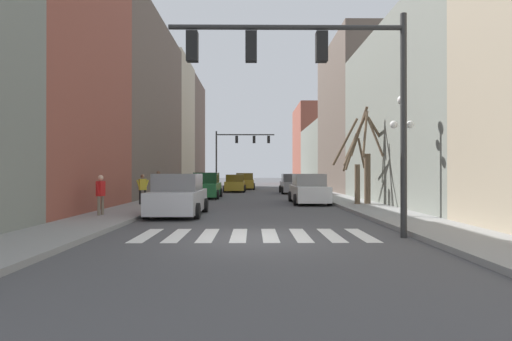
{
  "coord_description": "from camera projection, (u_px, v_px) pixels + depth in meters",
  "views": [
    {
      "loc": [
        -0.06,
        -11.08,
        1.84
      ],
      "look_at": [
        0.31,
        30.71,
        2.03
      ],
      "focal_mm": 28.0,
      "sensor_mm": 36.0,
      "label": 1
    }
  ],
  "objects": [
    {
      "name": "ground_plane",
      "position": [
        254.0,
        239.0,
        11.07
      ],
      "size": [
        240.0,
        240.0,
        0.0
      ],
      "primitive_type": "plane",
      "color": "#4C4C4F"
    },
    {
      "name": "street_lamp_right_corner",
      "position": [
        402.0,
        131.0,
        15.6
      ],
      "size": [
        0.95,
        0.36,
        4.7
      ],
      "color": "black",
      "rests_on": "sidewalk_right"
    },
    {
      "name": "street_tree_left_near",
      "position": [
        354.0,
        166.0,
        21.52
      ],
      "size": [
        2.09,
        2.73,
        4.61
      ],
      "color": "brown",
      "rests_on": "sidewalk_right"
    },
    {
      "name": "street_tree_right_far",
      "position": [
        367.0,
        158.0,
        21.67
      ],
      "size": [
        2.84,
        2.06,
        5.29
      ],
      "color": "brown",
      "rests_on": "sidewalk_right"
    },
    {
      "name": "traffic_signal_far",
      "position": [
        238.0,
        146.0,
        45.69
      ],
      "size": [
        6.75,
        0.28,
        6.56
      ],
      "color": "#2D2D2D",
      "rests_on": "ground_plane"
    },
    {
      "name": "building_row_right",
      "position": [
        358.0,
        134.0,
        37.75
      ],
      "size": [
        6.0,
        64.54,
        13.47
      ],
      "color": "tan",
      "rests_on": "ground_plane"
    },
    {
      "name": "building_row_left",
      "position": [
        132.0,
        114.0,
        32.58
      ],
      "size": [
        6.0,
        52.86,
        13.99
      ],
      "color": "gray",
      "rests_on": "ground_plane"
    },
    {
      "name": "car_parked_right_far",
      "position": [
        309.0,
        190.0,
        23.63
      ],
      "size": [
        2.1,
        4.89,
        1.75
      ],
      "rotation": [
        0.0,
        0.0,
        1.57
      ],
      "color": "white",
      "rests_on": "ground_plane"
    },
    {
      "name": "pedestrian_on_left_sidewalk",
      "position": [
        143.0,
        186.0,
        21.12
      ],
      "size": [
        0.61,
        0.46,
        1.59
      ],
      "rotation": [
        0.0,
        0.0,
        0.61
      ],
      "color": "black",
      "rests_on": "sidewalk_left"
    },
    {
      "name": "pedestrian_crossing_street",
      "position": [
        101.0,
        191.0,
        15.81
      ],
      "size": [
        0.26,
        0.68,
        1.58
      ],
      "rotation": [
        0.0,
        0.0,
        1.42
      ],
      "color": "#7A705B",
      "rests_on": "sidewalk_left"
    },
    {
      "name": "traffic_signal_near",
      "position": [
        317.0,
        71.0,
        11.2
      ],
      "size": [
        6.7,
        0.28,
        6.32
      ],
      "color": "#2D2D2D",
      "rests_on": "ground_plane"
    },
    {
      "name": "car_parked_left_near",
      "position": [
        235.0,
        184.0,
        37.69
      ],
      "size": [
        2.0,
        4.48,
        1.63
      ],
      "rotation": [
        0.0,
        0.0,
        -1.57
      ],
      "color": "#A38423",
      "rests_on": "ground_plane"
    },
    {
      "name": "sidewalk_left",
      "position": [
        49.0,
        236.0,
        11.02
      ],
      "size": [
        2.49,
        90.0,
        0.15
      ],
      "color": "gray",
      "rests_on": "ground_plane"
    },
    {
      "name": "crosswalk_stripes",
      "position": [
        254.0,
        235.0,
        11.66
      ],
      "size": [
        6.75,
        2.6,
        0.01
      ],
      "color": "white",
      "rests_on": "ground_plane"
    },
    {
      "name": "car_parked_left_far",
      "position": [
        207.0,
        186.0,
        28.46
      ],
      "size": [
        2.0,
        4.47,
        1.82
      ],
      "rotation": [
        0.0,
        0.0,
        1.57
      ],
      "color": "#236B38",
      "rests_on": "ground_plane"
    },
    {
      "name": "car_at_intersection",
      "position": [
        291.0,
        184.0,
        34.95
      ],
      "size": [
        1.96,
        4.37,
        1.71
      ],
      "rotation": [
        0.0,
        0.0,
        1.57
      ],
      "color": "gray",
      "rests_on": "ground_plane"
    },
    {
      "name": "car_parked_right_near",
      "position": [
        178.0,
        196.0,
        17.03
      ],
      "size": [
        2.2,
        4.45,
        1.78
      ],
      "rotation": [
        0.0,
        0.0,
        1.57
      ],
      "color": "silver",
      "rests_on": "ground_plane"
    },
    {
      "name": "sidewalk_right",
      "position": [
        458.0,
        236.0,
        11.12
      ],
      "size": [
        2.49,
        90.0,
        0.15
      ],
      "color": "gray",
      "rests_on": "ground_plane"
    },
    {
      "name": "pedestrian_on_right_sidewalk",
      "position": [
        158.0,
        183.0,
        23.64
      ],
      "size": [
        0.26,
        0.76,
        1.77
      ],
      "rotation": [
        0.0,
        0.0,
        1.63
      ],
      "color": "#7A705B",
      "rests_on": "sidewalk_left"
    },
    {
      "name": "car_driving_toward_lane",
      "position": [
        245.0,
        182.0,
        43.42
      ],
      "size": [
        2.2,
        4.72,
        1.76
      ],
      "rotation": [
        0.0,
        0.0,
        -1.57
      ],
      "color": "#A38423",
      "rests_on": "ground_plane"
    }
  ]
}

